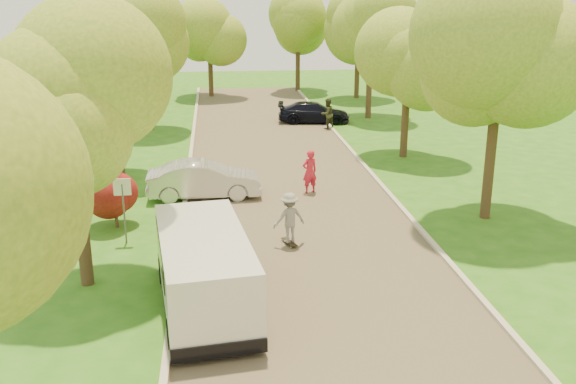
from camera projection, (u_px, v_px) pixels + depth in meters
name	position (u px, v px, depth m)	size (l,w,h in m)	color
ground	(322.00, 288.00, 17.75)	(100.00, 100.00, 0.00)	#265F16
road	(289.00, 198.00, 25.33)	(8.00, 60.00, 0.01)	#4C4438
curb_left	(185.00, 201.00, 24.87)	(0.18, 60.00, 0.12)	#B2AD9E
curb_right	(389.00, 193.00, 25.76)	(0.18, 60.00, 0.12)	#B2AD9E
street_sign	(123.00, 197.00, 20.44)	(0.55, 0.06, 2.17)	#59595E
red_shrub	(115.00, 197.00, 21.94)	(1.70, 1.70, 1.95)	#382619
tree_l_mida	(77.00, 100.00, 16.45)	(4.71, 4.60, 7.39)	#382619
tree_l_midb	(117.00, 72.00, 26.99)	(4.30, 4.20, 6.62)	#382619
tree_l_far	(148.00, 34.00, 36.25)	(4.92, 4.80, 7.79)	#382619
tree_r_mida	(506.00, 62.00, 21.59)	(5.13, 5.00, 7.95)	#382619
tree_r_midb	(413.00, 56.00, 30.27)	(4.51, 4.40, 7.01)	#382619
tree_r_far	(375.00, 25.00, 39.52)	(5.33, 5.20, 8.34)	#382619
tree_bg_a	(123.00, 29.00, 43.61)	(5.12, 5.00, 7.72)	#382619
tree_bg_b	(362.00, 23.00, 47.30)	(5.12, 5.00, 7.95)	#382619
tree_bg_c	(212.00, 30.00, 48.14)	(4.92, 4.80, 7.33)	#382619
tree_bg_d	(301.00, 24.00, 50.72)	(5.12, 5.00, 7.72)	#382619
minivan	(204.00, 269.00, 16.34)	(2.80, 5.68, 2.03)	silver
silver_sedan	(204.00, 180.00, 25.23)	(1.55, 4.45, 1.47)	silver
dark_sedan	(314.00, 112.00, 39.63)	(1.79, 4.39, 1.28)	black
longboard	(289.00, 242.00, 20.71)	(0.48, 0.88, 0.10)	black
skateboarder	(289.00, 218.00, 20.46)	(1.07, 0.61, 1.65)	gray
person_striped	(310.00, 172.00, 25.77)	(0.65, 0.43, 1.79)	red
person_olive	(327.00, 114.00, 37.75)	(0.87, 0.68, 1.79)	#2C2F1C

